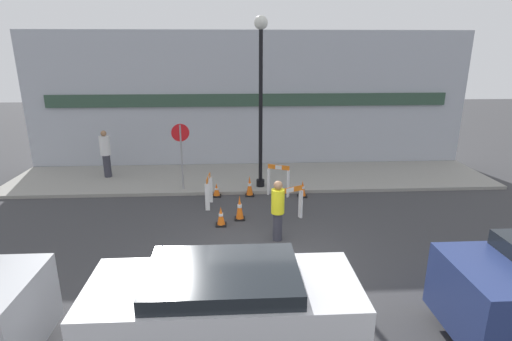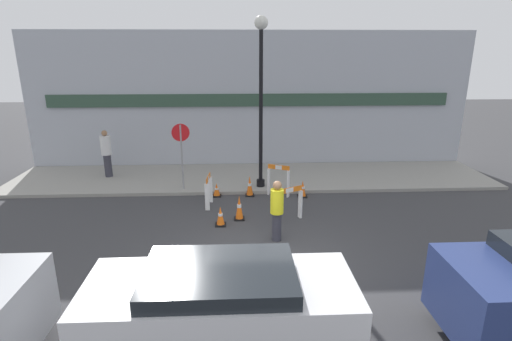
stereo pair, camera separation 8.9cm
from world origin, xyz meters
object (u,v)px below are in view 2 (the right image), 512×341
at_px(stop_sign, 181,146).
at_px(person_pedestrian, 106,152).
at_px(streetlamp_post, 261,82).
at_px(parked_car_1, 221,307).
at_px(person_worker, 277,209).

relative_size(stop_sign, person_pedestrian, 1.28).
bearing_deg(person_pedestrian, streetlamp_post, 149.39).
distance_m(streetlamp_post, parked_car_1, 8.56).
height_order(streetlamp_post, person_pedestrian, streetlamp_post).
bearing_deg(person_worker, person_pedestrian, 38.78).
xyz_separation_m(streetlamp_post, parked_car_1, (-1.11, -8.00, -2.83)).
bearing_deg(person_worker, stop_sign, 28.05).
bearing_deg(parked_car_1, stop_sign, 101.49).
bearing_deg(stop_sign, person_worker, 115.52).
distance_m(streetlamp_post, stop_sign, 3.43).
distance_m(person_pedestrian, parked_car_1, 10.48).
bearing_deg(stop_sign, person_pedestrian, -38.55).
height_order(stop_sign, person_pedestrian, stop_sign).
xyz_separation_m(stop_sign, parked_car_1, (1.60, -7.87, -0.74)).
bearing_deg(stop_sign, parked_car_1, 89.87).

